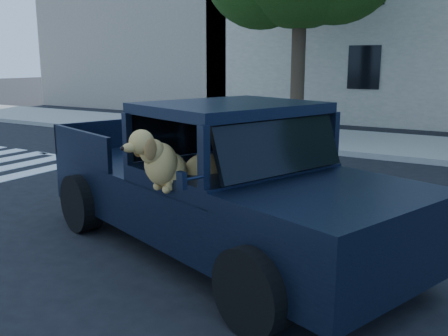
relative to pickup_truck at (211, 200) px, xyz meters
The scene contains 4 objects.
ground 1.29m from the pickup_truck, ahead, with size 120.00×120.00×0.00m, color black.
far_sidewalk 9.33m from the pickup_truck, 83.18° to the left, with size 60.00×4.00×0.15m, color gray.
building_left 21.86m from the pickup_truck, 130.02° to the left, with size 12.00×6.00×8.00m, color tan.
pickup_truck is the anchor object (origin of this frame).
Camera 1 is at (2.31, -5.38, 2.46)m, focal length 40.00 mm.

